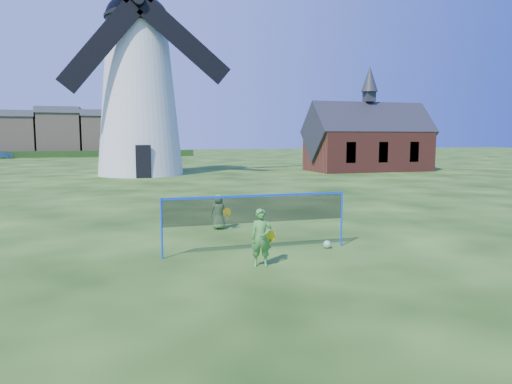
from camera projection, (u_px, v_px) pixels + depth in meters
The scene contains 7 objects.
ground at pixel (254, 247), 13.27m from camera, with size 220.00×220.00×0.00m, color black.
windmill at pixel (139, 86), 38.21m from camera, with size 13.93×6.81×20.11m.
chapel at pixel (368, 142), 43.63m from camera, with size 11.23×5.45×9.50m.
badminton_net at pixel (257, 210), 12.62m from camera, with size 5.05×0.05×1.55m.
player_girl at pixel (261, 238), 11.27m from camera, with size 0.70×0.44×1.38m.
player_boy at pixel (219, 212), 15.87m from camera, with size 0.69×0.53×1.17m.
play_ball at pixel (327, 244), 13.15m from camera, with size 0.22×0.22×0.22m, color green.
Camera 1 is at (-3.70, -12.46, 3.06)m, focal length 33.33 mm.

